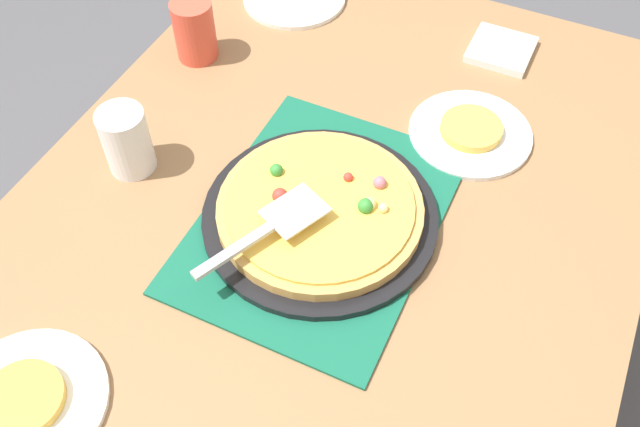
{
  "coord_description": "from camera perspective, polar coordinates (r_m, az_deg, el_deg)",
  "views": [
    {
      "loc": [
        -0.63,
        -0.3,
        1.65
      ],
      "look_at": [
        0.0,
        0.0,
        0.77
      ],
      "focal_mm": 39.51,
      "sensor_mm": 36.0,
      "label": 1
    }
  ],
  "objects": [
    {
      "name": "ground_plane",
      "position": [
        1.8,
        0.0,
        -15.4
      ],
      "size": [
        8.0,
        8.0,
        0.0
      ],
      "primitive_type": "plane",
      "color": "#4C4C51"
    },
    {
      "name": "dining_table",
      "position": [
        1.23,
        0.0,
        -3.73
      ],
      "size": [
        1.4,
        1.0,
        0.75
      ],
      "color": "olive",
      "rests_on": "ground_plane"
    },
    {
      "name": "placemat",
      "position": [
        1.14,
        0.0,
        -0.53
      ],
      "size": [
        0.48,
        0.36,
        0.01
      ],
      "primitive_type": "cube",
      "color": "#145B42",
      "rests_on": "dining_table"
    },
    {
      "name": "pizza_pan",
      "position": [
        1.13,
        0.0,
        -0.22
      ],
      "size": [
        0.38,
        0.38,
        0.01
      ],
      "primitive_type": "cylinder",
      "color": "black",
      "rests_on": "placemat"
    },
    {
      "name": "pizza",
      "position": [
        1.12,
        0.03,
        0.43
      ],
      "size": [
        0.33,
        0.33,
        0.05
      ],
      "color": "tan",
      "rests_on": "pizza_pan"
    },
    {
      "name": "plate_near_left",
      "position": [
        1.06,
        -22.68,
        -13.97
      ],
      "size": [
        0.22,
        0.22,
        0.01
      ],
      "primitive_type": "cylinder",
      "color": "white",
      "rests_on": "dining_table"
    },
    {
      "name": "plate_far_right",
      "position": [
        1.3,
        12.06,
        6.34
      ],
      "size": [
        0.22,
        0.22,
        0.01
      ],
      "primitive_type": "cylinder",
      "color": "white",
      "rests_on": "dining_table"
    },
    {
      "name": "served_slice_left",
      "position": [
        1.04,
        -22.91,
        -13.67
      ],
      "size": [
        0.11,
        0.11,
        0.02
      ],
      "primitive_type": "cylinder",
      "color": "gold",
      "rests_on": "plate_near_left"
    },
    {
      "name": "served_slice_right",
      "position": [
        1.29,
        12.16,
        6.75
      ],
      "size": [
        0.11,
        0.11,
        0.02
      ],
      "primitive_type": "cylinder",
      "color": "#EAB747",
      "rests_on": "plate_far_right"
    },
    {
      "name": "cup_near",
      "position": [
        1.42,
        -10.13,
        14.4
      ],
      "size": [
        0.08,
        0.08,
        0.12
      ],
      "primitive_type": "cylinder",
      "color": "#E04C38",
      "rests_on": "dining_table"
    },
    {
      "name": "cup_far",
      "position": [
        1.22,
        -15.4,
        5.7
      ],
      "size": [
        0.08,
        0.08,
        0.12
      ],
      "primitive_type": "cylinder",
      "color": "white",
      "rests_on": "dining_table"
    },
    {
      "name": "pizza_server",
      "position": [
        1.05,
        -4.07,
        -1.11
      ],
      "size": [
        0.23,
        0.14,
        0.01
      ],
      "color": "silver",
      "rests_on": "pizza"
    },
    {
      "name": "napkin_stack",
      "position": [
        1.48,
        14.46,
        12.73
      ],
      "size": [
        0.12,
        0.12,
        0.02
      ],
      "primitive_type": "cube",
      "color": "white",
      "rests_on": "dining_table"
    }
  ]
}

